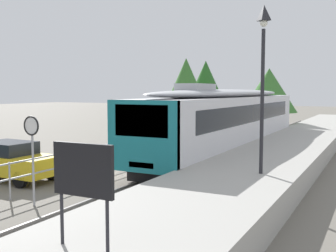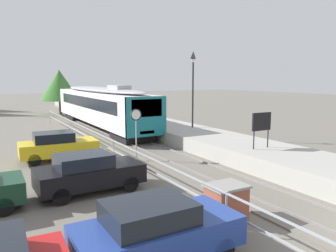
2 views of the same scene
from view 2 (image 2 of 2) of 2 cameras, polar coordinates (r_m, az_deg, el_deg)
ground_plane at (r=26.87m, az=-16.17°, el=-1.46°), size 160.00×160.00×0.00m
track_rails at (r=27.69m, az=-10.13°, el=-0.91°), size 3.20×60.00×0.14m
commuter_train at (r=29.58m, az=-11.70°, el=3.74°), size 2.82×19.10×3.74m
station_platform at (r=28.85m, az=-4.06°, el=0.40°), size 3.90×60.00×0.90m
platform_lamp_mid_platform at (r=23.42m, az=4.36°, el=8.83°), size 0.34×0.34×5.35m
platform_notice_board at (r=16.97m, az=15.93°, el=0.53°), size 1.20×0.08×1.80m
speed_limit_sign at (r=17.26m, az=-5.56°, el=0.73°), size 0.61×0.10×2.81m
brick_utility_cabinet at (r=10.61m, az=10.04°, el=-12.83°), size 1.21×0.99×1.13m
carpark_fence at (r=17.17m, az=-9.42°, el=-3.50°), size 0.06×36.06×1.25m
parked_hatchback_blue at (r=8.18m, az=-2.06°, el=-17.67°), size 4.01×1.79×1.53m
parked_hatchback_black at (r=13.11m, az=-13.58°, el=-7.83°), size 4.07×1.91×1.53m
parked_hatchback_yellow at (r=18.67m, az=-18.59°, el=-3.25°), size 4.06×1.90×1.53m
tree_behind_station_far at (r=41.49m, az=-18.30°, el=6.74°), size 4.63×4.63×5.42m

